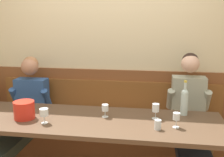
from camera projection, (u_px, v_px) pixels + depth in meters
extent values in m
cube|color=beige|center=(110.00, 43.00, 3.24)|extent=(6.80, 0.08, 2.80)
cube|color=brown|center=(109.00, 111.00, 3.38)|extent=(6.80, 0.03, 1.07)
cube|color=brown|center=(106.00, 142.00, 3.23)|extent=(2.71, 0.42, 0.44)
cube|color=brown|center=(106.00, 123.00, 3.17)|extent=(2.66, 0.39, 0.05)
cube|color=brown|center=(109.00, 98.00, 3.30)|extent=(2.71, 0.04, 0.45)
cube|color=#4D3828|center=(94.00, 121.00, 2.50)|extent=(2.41, 0.77, 0.04)
cylinder|color=#4A3F26|center=(4.00, 137.00, 3.05)|extent=(0.07, 0.07, 0.72)
cylinder|color=#503D24|center=(210.00, 151.00, 2.71)|extent=(0.07, 0.07, 0.72)
cube|color=#2C3831|center=(11.00, 140.00, 2.78)|extent=(0.32, 1.04, 0.11)
cube|color=#294B84|center=(32.00, 98.00, 3.25)|extent=(0.38, 0.18, 0.49)
sphere|color=#A87358|center=(30.00, 67.00, 3.16)|extent=(0.20, 0.20, 0.20)
sphere|color=#A26E49|center=(31.00, 64.00, 3.17)|extent=(0.19, 0.19, 0.19)
cylinder|color=#294B84|center=(15.00, 97.00, 3.24)|extent=(0.08, 0.20, 0.27)
cylinder|color=#294B84|center=(47.00, 98.00, 3.18)|extent=(0.08, 0.20, 0.27)
cube|color=#242D3E|center=(193.00, 154.00, 2.51)|extent=(0.30, 1.04, 0.11)
cube|color=gray|center=(188.00, 102.00, 2.97)|extent=(0.36, 0.19, 0.57)
sphere|color=#D6A891|center=(190.00, 64.00, 2.87)|extent=(0.20, 0.20, 0.20)
sphere|color=black|center=(190.00, 61.00, 2.88)|extent=(0.18, 0.18, 0.18)
cylinder|color=gray|center=(171.00, 99.00, 2.95)|extent=(0.08, 0.20, 0.27)
cylinder|color=gray|center=(207.00, 101.00, 2.90)|extent=(0.08, 0.20, 0.27)
cylinder|color=red|center=(24.00, 110.00, 2.50)|extent=(0.19, 0.19, 0.17)
cylinder|color=silver|center=(184.00, 105.00, 2.59)|extent=(0.07, 0.07, 0.21)
sphere|color=silver|center=(185.00, 93.00, 2.57)|extent=(0.07, 0.07, 0.07)
cylinder|color=silver|center=(185.00, 87.00, 2.55)|extent=(0.03, 0.03, 0.10)
cylinder|color=gold|center=(186.00, 81.00, 2.54)|extent=(0.03, 0.03, 0.02)
cylinder|color=silver|center=(155.00, 118.00, 2.51)|extent=(0.07, 0.07, 0.00)
cylinder|color=silver|center=(155.00, 115.00, 2.50)|extent=(0.01, 0.01, 0.07)
cylinder|color=silver|center=(156.00, 108.00, 2.48)|extent=(0.07, 0.07, 0.08)
cylinder|color=#ECD08A|center=(156.00, 110.00, 2.49)|extent=(0.06, 0.06, 0.03)
cylinder|color=silver|center=(45.00, 123.00, 2.40)|extent=(0.06, 0.06, 0.00)
cylinder|color=silver|center=(44.00, 119.00, 2.39)|extent=(0.01, 0.01, 0.07)
cylinder|color=silver|center=(44.00, 112.00, 2.38)|extent=(0.08, 0.08, 0.07)
cylinder|color=silver|center=(176.00, 127.00, 2.30)|extent=(0.06, 0.06, 0.00)
cylinder|color=silver|center=(176.00, 123.00, 2.30)|extent=(0.01, 0.01, 0.07)
cylinder|color=silver|center=(176.00, 116.00, 2.28)|extent=(0.06, 0.06, 0.06)
cylinder|color=#EBDB8A|center=(176.00, 119.00, 2.29)|extent=(0.05, 0.05, 0.02)
cylinder|color=silver|center=(105.00, 117.00, 2.55)|extent=(0.06, 0.06, 0.00)
cylinder|color=silver|center=(105.00, 114.00, 2.55)|extent=(0.01, 0.01, 0.06)
cylinder|color=silver|center=(105.00, 108.00, 2.53)|extent=(0.06, 0.06, 0.06)
cylinder|color=silver|center=(158.00, 125.00, 2.26)|extent=(0.06, 0.06, 0.09)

